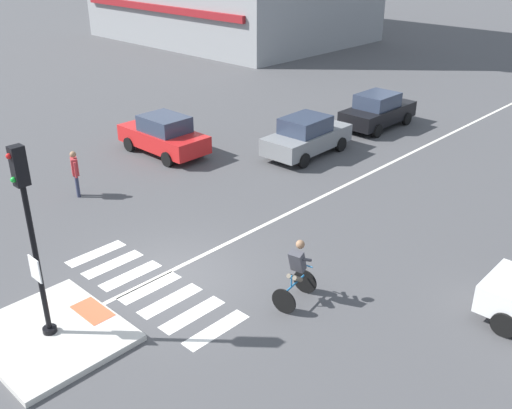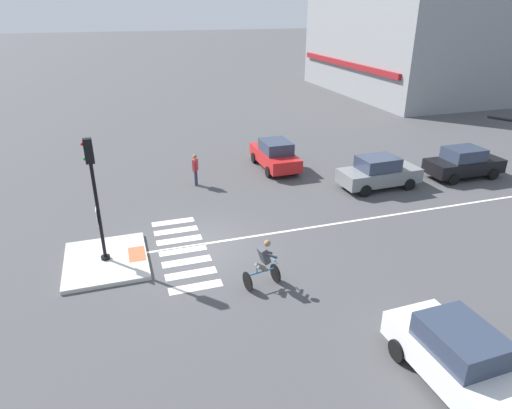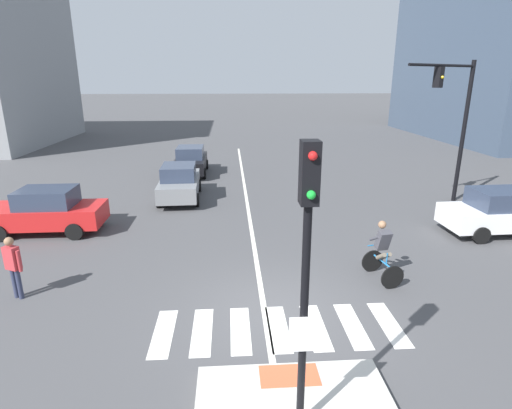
{
  "view_description": "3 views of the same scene",
  "coord_description": "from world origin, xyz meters",
  "views": [
    {
      "loc": [
        10.8,
        -7.94,
        8.47
      ],
      "look_at": [
        0.2,
        3.17,
        1.16
      ],
      "focal_mm": 40.58,
      "sensor_mm": 36.0,
      "label": 1
    },
    {
      "loc": [
        15.08,
        -2.59,
        8.65
      ],
      "look_at": [
        -1.39,
        2.74,
        0.86
      ],
      "focal_mm": 31.53,
      "sensor_mm": 36.0,
      "label": 2
    },
    {
      "loc": [
        -1.03,
        -8.49,
        5.39
      ],
      "look_at": [
        -0.17,
        4.18,
        1.44
      ],
      "focal_mm": 28.41,
      "sensor_mm": 36.0,
      "label": 3
    }
  ],
  "objects": [
    {
      "name": "car_grey_westbound_far",
      "position": [
        -3.34,
        9.9,
        0.81
      ],
      "size": [
        1.94,
        4.15,
        1.64
      ],
      "color": "slate",
      "rests_on": "ground"
    },
    {
      "name": "crosswalk_stripe_f",
      "position": [
        1.71,
        -0.65,
        0.0
      ],
      "size": [
        0.44,
        1.8,
        0.01
      ],
      "primitive_type": "cube",
      "color": "silver",
      "rests_on": "ground"
    },
    {
      "name": "tactile_pad_front",
      "position": [
        0.0,
        -2.35,
        0.15
      ],
      "size": [
        1.1,
        0.6,
        0.01
      ],
      "primitive_type": "cube",
      "color": "#DB5B38",
      "rests_on": "traffic_island"
    },
    {
      "name": "car_red_cross_left",
      "position": [
        -7.7,
        5.91,
        0.81
      ],
      "size": [
        4.11,
        1.86,
        1.64
      ],
      "color": "red",
      "rests_on": "ground"
    },
    {
      "name": "crosswalk_stripe_g",
      "position": [
        2.56,
        -0.65,
        0.0
      ],
      "size": [
        0.44,
        1.8,
        0.01
      ],
      "primitive_type": "cube",
      "color": "silver",
      "rests_on": "ground"
    },
    {
      "name": "pedestrian_at_curb_left",
      "position": [
        -6.48,
        1.14,
        0.98
      ],
      "size": [
        0.51,
        0.35,
        1.67
      ],
      "color": "#2D334C",
      "rests_on": "ground"
    },
    {
      "name": "lane_centre_line",
      "position": [
        -0.25,
        10.0,
        0.0
      ],
      "size": [
        0.14,
        28.0,
        0.01
      ],
      "primitive_type": "cube",
      "color": "silver",
      "rests_on": "ground"
    },
    {
      "name": "cyclist",
      "position": [
        3.15,
        1.53,
        0.87
      ],
      "size": [
        0.84,
        1.19,
        1.68
      ],
      "color": "black",
      "rests_on": "ground"
    },
    {
      "name": "crosswalk_stripe_a",
      "position": [
        -2.56,
        -0.65,
        0.0
      ],
      "size": [
        0.44,
        1.8,
        0.01
      ],
      "primitive_type": "cube",
      "color": "silver",
      "rests_on": "ground"
    },
    {
      "name": "traffic_light_mast",
      "position": [
        8.61,
        8.44,
        4.0
      ],
      "size": [
        3.71,
        1.99,
        6.14
      ],
      "color": "black",
      "rests_on": "ground"
    },
    {
      "name": "crosswalk_stripe_c",
      "position": [
        -0.85,
        -0.65,
        0.0
      ],
      "size": [
        0.44,
        1.8,
        0.01
      ],
      "primitive_type": "cube",
      "color": "silver",
      "rests_on": "ground"
    },
    {
      "name": "crosswalk_stripe_b",
      "position": [
        -1.71,
        -0.65,
        0.0
      ],
      "size": [
        0.44,
        1.8,
        0.01
      ],
      "primitive_type": "cube",
      "color": "silver",
      "rests_on": "ground"
    },
    {
      "name": "car_white_cross_right",
      "position": [
        8.69,
        4.66,
        0.81
      ],
      "size": [
        4.15,
        1.93,
        1.64
      ],
      "color": "white",
      "rests_on": "ground"
    },
    {
      "name": "crosswalk_stripe_d",
      "position": [
        0.0,
        -0.65,
        0.0
      ],
      "size": [
        0.44,
        1.8,
        0.01
      ],
      "primitive_type": "cube",
      "color": "silver",
      "rests_on": "ground"
    },
    {
      "name": "ground_plane",
      "position": [
        0.0,
        0.0,
        0.0
      ],
      "size": [
        300.0,
        300.0,
        0.0
      ],
      "primitive_type": "plane",
      "color": "#474749"
    },
    {
      "name": "signal_pole",
      "position": [
        0.0,
        -3.46,
        2.86
      ],
      "size": [
        0.44,
        0.38,
        4.5
      ],
      "color": "black",
      "rests_on": "traffic_island"
    },
    {
      "name": "car_black_westbound_distant",
      "position": [
        -3.26,
        15.08,
        0.81
      ],
      "size": [
        1.86,
        4.11,
        1.64
      ],
      "color": "black",
      "rests_on": "ground"
    },
    {
      "name": "crosswalk_stripe_e",
      "position": [
        0.85,
        -0.65,
        0.0
      ],
      "size": [
        0.44,
        1.8,
        0.01
      ],
      "primitive_type": "cube",
      "color": "silver",
      "rests_on": "ground"
    }
  ]
}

